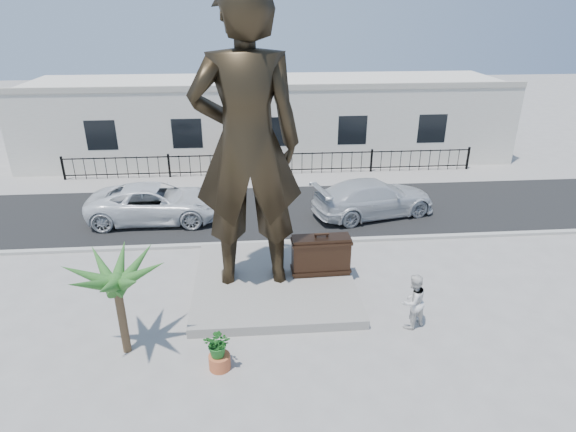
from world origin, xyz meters
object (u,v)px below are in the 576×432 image
statue (247,145)px  tourist (413,301)px  suitcase (321,255)px  car_white (156,203)px

statue → tourist: statue is taller
statue → suitcase: size_ratio=4.73×
tourist → car_white: size_ratio=0.30×
statue → suitcase: statue is taller
tourist → car_white: bearing=-71.7°
statue → car_white: 7.99m
statue → car_white: size_ratio=1.60×
car_white → statue: bearing=-143.9°
car_white → tourist: bearing=-133.3°
statue → suitcase: 4.48m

